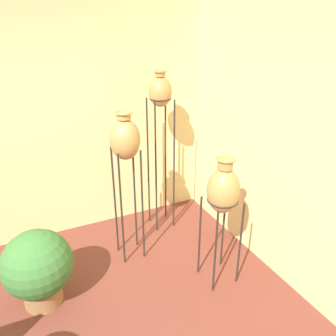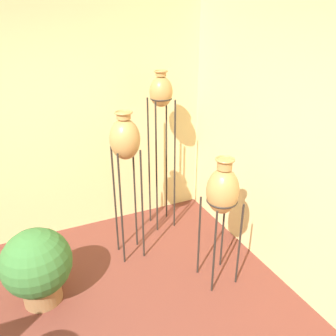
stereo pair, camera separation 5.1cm
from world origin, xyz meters
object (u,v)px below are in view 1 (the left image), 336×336
(vase_stand_medium, at_px, (125,142))
(vase_stand_tall, at_px, (160,99))
(potted_plant, at_px, (38,267))
(vase_stand_short, at_px, (223,191))

(vase_stand_medium, bearing_deg, vase_stand_tall, 35.78)
(vase_stand_tall, height_order, potted_plant, vase_stand_tall)
(vase_stand_tall, xyz_separation_m, vase_stand_short, (0.10, -1.14, -0.63))
(vase_stand_medium, relative_size, vase_stand_short, 1.24)
(vase_stand_medium, height_order, potted_plant, vase_stand_medium)
(vase_stand_medium, relative_size, potted_plant, 2.19)
(vase_stand_tall, xyz_separation_m, potted_plant, (-1.53, -0.71, -1.21))
(vase_stand_tall, height_order, vase_stand_short, vase_stand_tall)
(vase_stand_short, xyz_separation_m, potted_plant, (-1.63, 0.43, -0.58))
(vase_stand_tall, distance_m, vase_stand_short, 1.30)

